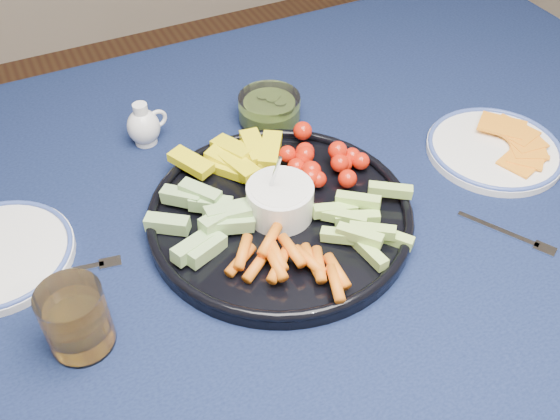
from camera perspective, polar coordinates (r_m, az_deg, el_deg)
name	(u,v)px	position (r m, az deg, el deg)	size (l,w,h in m)	color
dining_table	(276,241)	(1.03, -0.41, -2.83)	(1.67, 1.07, 0.75)	#452717
crudite_platter	(278,212)	(0.92, -0.16, -0.17)	(0.39, 0.39, 0.13)	black
creamer_pitcher	(144,126)	(1.09, -12.33, 7.51)	(0.07, 0.06, 0.08)	white
pickle_bowl	(269,110)	(1.12, -0.98, 9.10)	(0.11, 0.11, 0.05)	silver
cheese_plate	(495,148)	(1.11, 19.04, 5.42)	(0.23, 0.23, 0.03)	white
juice_tumbler	(77,322)	(0.81, -18.05, -9.70)	(0.08, 0.08, 0.09)	silver
fork_left	(78,270)	(0.92, -18.00, -5.20)	(0.15, 0.04, 0.00)	silver
fork_right	(514,236)	(0.98, 20.59, -2.26)	(0.09, 0.13, 0.00)	silver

